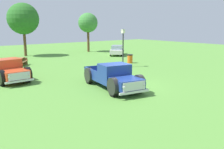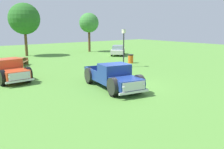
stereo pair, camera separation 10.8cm
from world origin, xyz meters
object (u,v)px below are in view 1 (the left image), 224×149
at_px(pickup_truck_behind_left, 8,70).
at_px(oak_tree_east, 88,23).
at_px(trash_can, 130,59).
at_px(lamp_post_near, 123,47).
at_px(picnic_table, 18,61).
at_px(pickup_truck_foreground, 115,77).
at_px(oak_tree_west, 23,19).
at_px(sedan_distant_b, 117,50).

distance_m(pickup_truck_behind_left, oak_tree_east, 20.91).
bearing_deg(trash_can, lamp_post_near, -146.91).
bearing_deg(picnic_table, pickup_truck_foreground, -81.15).
xyz_separation_m(pickup_truck_foreground, lamp_post_near, (5.92, 6.12, 1.18)).
relative_size(trash_can, oak_tree_west, 0.14).
height_order(pickup_truck_behind_left, picnic_table, pickup_truck_behind_left).
xyz_separation_m(sedan_distant_b, oak_tree_east, (-0.70, 6.24, 3.69)).
height_order(pickup_truck_foreground, lamp_post_near, lamp_post_near).
relative_size(pickup_truck_behind_left, trash_can, 5.78).
xyz_separation_m(pickup_truck_behind_left, oak_tree_west, (6.05, 14.05, 4.10)).
relative_size(pickup_truck_foreground, pickup_truck_behind_left, 1.03).
xyz_separation_m(sedan_distant_b, oak_tree_west, (-10.28, 6.88, 4.17)).
xyz_separation_m(trash_can, oak_tree_east, (2.66, 12.59, 3.92)).
relative_size(pickup_truck_foreground, oak_tree_west, 0.81).
bearing_deg(picnic_table, lamp_post_near, -41.61).
bearing_deg(pickup_truck_behind_left, trash_can, 3.62).
distance_m(picnic_table, trash_can, 11.69).
bearing_deg(pickup_truck_behind_left, oak_tree_west, 66.70).
bearing_deg(sedan_distant_b, pickup_truck_foreground, -129.63).
distance_m(sedan_distant_b, lamp_post_near, 9.76).
bearing_deg(lamp_post_near, pickup_truck_behind_left, 176.36).
distance_m(pickup_truck_foreground, pickup_truck_behind_left, 8.30).
distance_m(picnic_table, oak_tree_east, 15.22).
height_order(pickup_truck_behind_left, lamp_post_near, lamp_post_near).
bearing_deg(lamp_post_near, pickup_truck_foreground, -134.01).
xyz_separation_m(picnic_table, trash_can, (10.28, -5.58, -0.01)).
xyz_separation_m(pickup_truck_foreground, trash_can, (8.22, 7.62, -0.31)).
height_order(pickup_truck_foreground, sedan_distant_b, pickup_truck_foreground).
bearing_deg(pickup_truck_behind_left, oak_tree_east, 40.63).
height_order(pickup_truck_foreground, trash_can, pickup_truck_foreground).
relative_size(picnic_table, oak_tree_east, 0.39).
bearing_deg(pickup_truck_behind_left, pickup_truck_foreground, -55.04).
bearing_deg(oak_tree_west, lamp_post_near, -72.58).
xyz_separation_m(pickup_truck_behind_left, picnic_table, (2.70, 6.40, -0.29)).
distance_m(pickup_truck_behind_left, lamp_post_near, 10.76).
distance_m(oak_tree_east, oak_tree_west, 9.61).
relative_size(sedan_distant_b, oak_tree_east, 0.68).
height_order(sedan_distant_b, picnic_table, sedan_distant_b).
bearing_deg(picnic_table, sedan_distant_b, 3.23).
height_order(sedan_distant_b, lamp_post_near, lamp_post_near).
bearing_deg(picnic_table, pickup_truck_behind_left, -112.86).
height_order(pickup_truck_foreground, picnic_table, pickup_truck_foreground).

